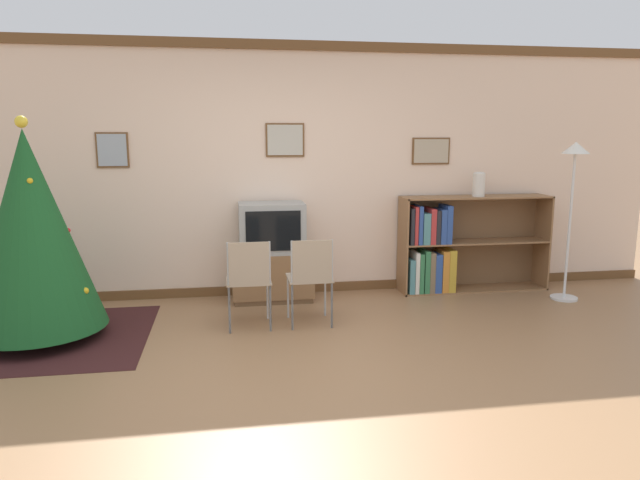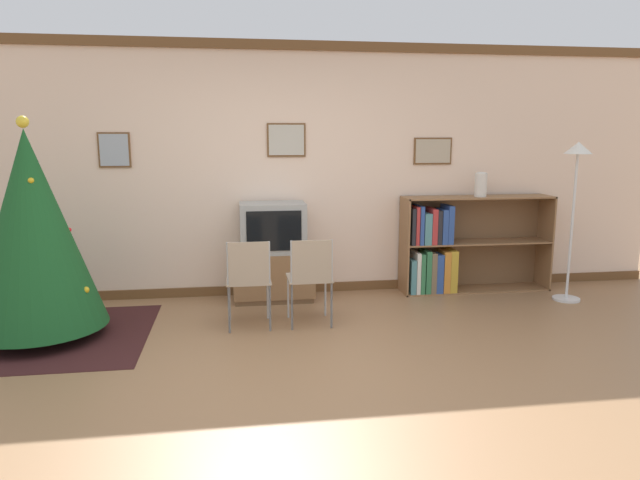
% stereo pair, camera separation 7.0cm
% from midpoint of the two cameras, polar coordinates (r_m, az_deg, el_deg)
% --- Properties ---
extents(ground_plane, '(24.00, 24.00, 0.00)m').
position_cam_midpoint_polar(ground_plane, '(4.22, -1.14, -13.75)').
color(ground_plane, '#936B47').
extents(wall_back, '(8.80, 0.11, 2.70)m').
position_cam_midpoint_polar(wall_back, '(6.21, -3.97, 6.91)').
color(wall_back, beige).
rests_on(wall_back, ground_plane).
extents(area_rug, '(1.81, 1.65, 0.01)m').
position_cam_midpoint_polar(area_rug, '(5.56, -25.68, -8.74)').
color(area_rug, '#381919').
rests_on(area_rug, ground_plane).
extents(christmas_tree, '(1.12, 1.12, 1.88)m').
position_cam_midpoint_polar(christmas_tree, '(5.34, -26.47, 0.85)').
color(christmas_tree, maroon).
rests_on(christmas_tree, area_rug).
extents(tv_console, '(0.85, 0.45, 0.52)m').
position_cam_midpoint_polar(tv_console, '(6.08, -4.35, -3.58)').
color(tv_console, brown).
rests_on(tv_console, ground_plane).
extents(television, '(0.68, 0.43, 0.52)m').
position_cam_midpoint_polar(television, '(5.98, -4.42, 1.24)').
color(television, '#9E9E99').
rests_on(television, tv_console).
extents(folding_chair_left, '(0.40, 0.40, 0.82)m').
position_cam_midpoint_polar(folding_chair_left, '(5.14, -6.76, -3.80)').
color(folding_chair_left, tan).
rests_on(folding_chair_left, ground_plane).
extents(folding_chair_right, '(0.40, 0.40, 0.82)m').
position_cam_midpoint_polar(folding_chair_right, '(5.19, -0.58, -3.60)').
color(folding_chair_right, tan).
rests_on(folding_chair_right, ground_plane).
extents(bookshelf, '(1.68, 0.36, 1.07)m').
position_cam_midpoint_polar(bookshelf, '(6.51, 13.09, -0.78)').
color(bookshelf, olive).
rests_on(bookshelf, ground_plane).
extents(vase, '(0.13, 0.13, 0.27)m').
position_cam_midpoint_polar(vase, '(6.51, 16.08, 5.38)').
color(vase, silver).
rests_on(vase, bookshelf).
extents(standing_lamp, '(0.28, 0.28, 1.66)m').
position_cam_midpoint_polar(standing_lamp, '(6.46, 24.49, 5.48)').
color(standing_lamp, silver).
rests_on(standing_lamp, ground_plane).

